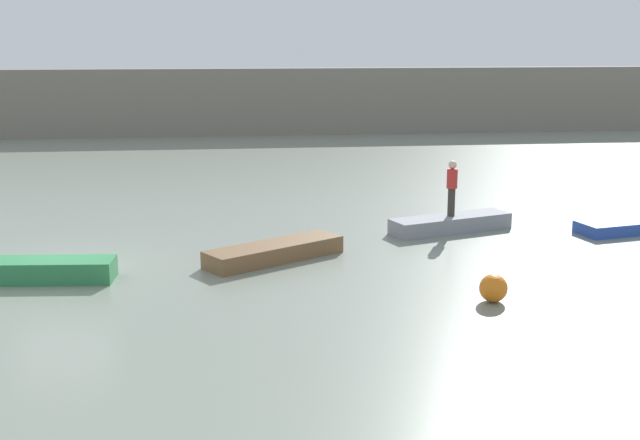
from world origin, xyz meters
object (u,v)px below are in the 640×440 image
Objects in this scene: rowboat_green at (45,270)px; person_red_shirt at (452,185)px; rowboat_brown at (275,252)px; mooring_buoy at (493,288)px; rowboat_grey at (451,224)px; rowboat_blue at (631,226)px.

rowboat_green is 1.96× the size of person_red_shirt.
mooring_buoy is (4.61, -4.03, 0.09)m from rowboat_brown.
rowboat_grey is 1.17m from person_red_shirt.
rowboat_brown is 1.01× the size of rowboat_grey.
person_red_shirt is 2.68× the size of mooring_buoy.
mooring_buoy is at bearing -148.59° from rowboat_blue.
rowboat_grey is at bearing 23.99° from rowboat_green.
rowboat_grey is at bearing 82.50° from mooring_buoy.
person_red_shirt reaches higher than rowboat_grey.
rowboat_green is 0.85× the size of rowboat_brown.
rowboat_blue is 5.55m from person_red_shirt.
rowboat_green is 11.81m from person_red_shirt.
rowboat_brown is at bearing 138.86° from mooring_buoy.
rowboat_brown is 6.12m from mooring_buoy.
rowboat_blue is (10.85, 1.93, -0.05)m from rowboat_brown.
rowboat_blue is at bearing 15.59° from rowboat_green.
rowboat_green is 16.76m from rowboat_blue.
rowboat_blue is 1.98× the size of person_red_shirt.
rowboat_green is 10.61m from mooring_buoy.
rowboat_blue is 5.31× the size of mooring_buoy.
rowboat_brown is 11.02m from rowboat_blue.
mooring_buoy reaches higher than rowboat_brown.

